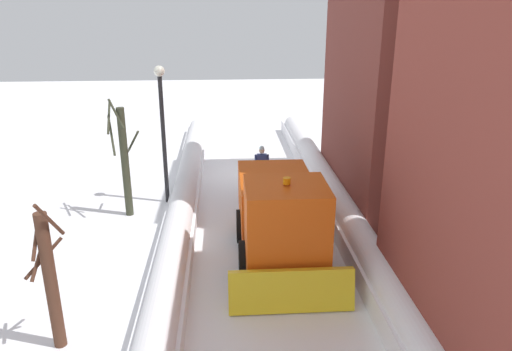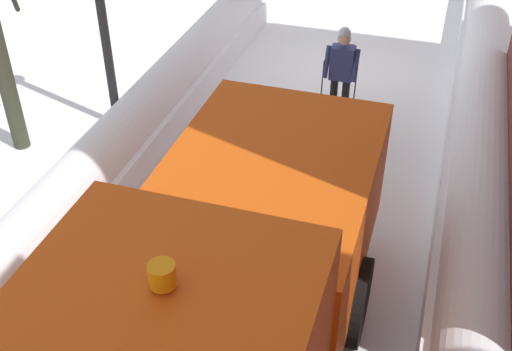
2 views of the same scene
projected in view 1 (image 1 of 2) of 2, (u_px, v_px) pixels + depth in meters
The scene contains 10 objects.
ground_plane at pixel (275, 296), 12.91m from camera, with size 80.00×80.00×0.00m, color white.
snowbank_left at pixel (380, 276), 12.92m from camera, with size 1.10×36.00×1.11m.
snowbank_right at pixel (167, 286), 12.59m from camera, with size 1.10×36.00×0.99m.
building_brick_near at pixel (461, 41), 17.20m from camera, with size 8.35×7.52×12.29m.
plow_truck at pixel (280, 213), 14.43m from camera, with size 3.20×5.98×3.12m.
skier at pixel (262, 164), 20.42m from camera, with size 0.62×1.80×1.81m.
traffic_light_pole at pixel (356, 127), 17.34m from camera, with size 0.28×0.42×4.62m.
street_lamp at pixel (162, 119), 18.00m from camera, with size 0.40×0.40×5.32m.
bare_tree_near at pixel (124, 160), 17.23m from camera, with size 1.19×1.39×4.37m.
bare_tree_mid at pixel (50, 279), 10.49m from camera, with size 0.95×1.03×3.68m.
Camera 1 is at (1.25, 21.03, 7.37)m, focal length 33.77 mm.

